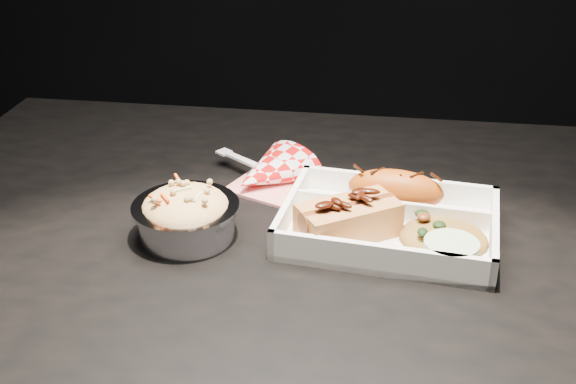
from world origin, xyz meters
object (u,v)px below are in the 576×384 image
(food_tray, at_px, (389,227))
(napkin_fork, at_px, (268,173))
(foil_coleslaw_cup, at_px, (186,213))
(hotdog, at_px, (348,216))
(dining_table, at_px, (341,297))
(fried_pastry, at_px, (396,190))

(food_tray, height_order, napkin_fork, napkin_fork)
(food_tray, xyz_separation_m, foil_coleslaw_cup, (-0.24, -0.04, 0.02))
(hotdog, bearing_deg, napkin_fork, 97.81)
(napkin_fork, bearing_deg, dining_table, -11.87)
(dining_table, bearing_deg, fried_pastry, 47.55)
(dining_table, relative_size, napkin_fork, 7.31)
(hotdog, xyz_separation_m, foil_coleslaw_cup, (-0.19, -0.02, -0.00))
(food_tray, distance_m, napkin_fork, 0.20)
(dining_table, xyz_separation_m, foil_coleslaw_cup, (-0.18, -0.03, 0.12))
(napkin_fork, bearing_deg, fried_pastry, 17.32)
(fried_pastry, xyz_separation_m, hotdog, (-0.05, -0.08, -0.00))
(fried_pastry, distance_m, hotdog, 0.09)
(food_tray, height_order, hotdog, hotdog)
(hotdog, bearing_deg, dining_table, 82.80)
(dining_table, height_order, fried_pastry, fried_pastry)
(dining_table, relative_size, foil_coleslaw_cup, 9.48)
(food_tray, bearing_deg, dining_table, -163.03)
(food_tray, xyz_separation_m, napkin_fork, (-0.17, 0.11, 0.01))
(dining_table, distance_m, hotdog, 0.12)
(dining_table, distance_m, fried_pastry, 0.15)
(foil_coleslaw_cup, bearing_deg, hotdog, 5.48)
(dining_table, relative_size, food_tray, 4.48)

